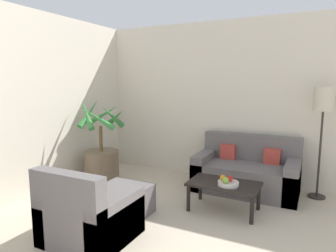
% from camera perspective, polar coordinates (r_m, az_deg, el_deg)
% --- Properties ---
extents(wall_back, '(7.62, 0.06, 2.70)m').
position_cam_1_polar(wall_back, '(5.09, 19.36, 4.22)').
color(wall_back, beige).
rests_on(wall_back, ground_plane).
extents(potted_palm, '(0.84, 0.85, 1.42)m').
position_cam_1_polar(potted_palm, '(5.19, -12.55, -5.88)').
color(potted_palm, brown).
rests_on(potted_palm, ground_plane).
extents(sofa_loveseat, '(1.53, 0.82, 0.84)m').
position_cam_1_polar(sofa_loveseat, '(4.85, 14.72, -8.61)').
color(sofa_loveseat, '#605B5B').
rests_on(sofa_loveseat, ground_plane).
extents(floor_lamp, '(0.27, 0.27, 1.62)m').
position_cam_1_polar(floor_lamp, '(4.74, 27.48, 3.29)').
color(floor_lamp, '#2D2823').
rests_on(floor_lamp, ground_plane).
extents(coffee_table, '(0.91, 0.53, 0.38)m').
position_cam_1_polar(coffee_table, '(4.05, 10.62, -11.27)').
color(coffee_table, black).
rests_on(coffee_table, ground_plane).
extents(fruit_bowl, '(0.26, 0.26, 0.05)m').
position_cam_1_polar(fruit_bowl, '(3.93, 11.39, -10.69)').
color(fruit_bowl, beige).
rests_on(fruit_bowl, coffee_table).
extents(apple_red, '(0.08, 0.08, 0.08)m').
position_cam_1_polar(apple_red, '(3.92, 11.70, -9.78)').
color(apple_red, red).
rests_on(apple_red, fruit_bowl).
extents(apple_green, '(0.08, 0.08, 0.08)m').
position_cam_1_polar(apple_green, '(3.84, 10.92, -10.10)').
color(apple_green, olive).
rests_on(apple_green, fruit_bowl).
extents(orange_fruit, '(0.07, 0.07, 0.07)m').
position_cam_1_polar(orange_fruit, '(3.94, 10.41, -9.67)').
color(orange_fruit, orange).
rests_on(orange_fruit, fruit_bowl).
extents(armchair, '(0.84, 0.82, 0.83)m').
position_cam_1_polar(armchair, '(3.42, -14.78, -16.21)').
color(armchair, '#605B5B').
rests_on(armchair, ground_plane).
extents(ottoman, '(0.61, 0.45, 0.38)m').
position_cam_1_polar(ottoman, '(3.99, -7.89, -13.63)').
color(ottoman, '#605B5B').
rests_on(ottoman, ground_plane).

